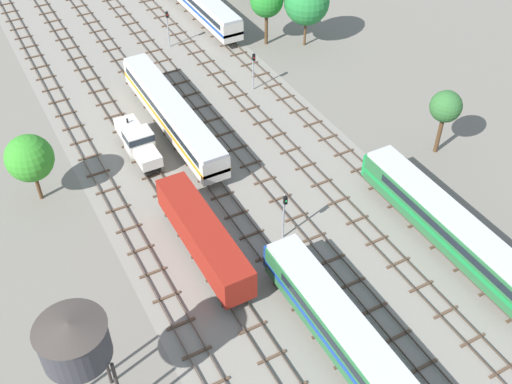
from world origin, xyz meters
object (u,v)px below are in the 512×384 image
(passenger_coach_centre_left_far, at_px, (172,113))
(passenger_coach_right_farther, at_px, (198,0))
(shunter_loco_left_midfar, at_px, (138,141))
(signal_post_near, at_px, (168,24))
(diesel_railcar_right_near, at_px, (448,225))
(diesel_railcar_centre_left_nearest, at_px, (352,343))
(signal_post_nearest, at_px, (253,66))
(freight_boxcar_left_mid, at_px, (203,235))
(water_tower, at_px, (73,340))
(signal_post_mid, at_px, (284,211))

(passenger_coach_centre_left_far, relative_size, passenger_coach_right_farther, 1.00)
(passenger_coach_centre_left_far, distance_m, passenger_coach_right_farther, 28.20)
(shunter_loco_left_midfar, relative_size, signal_post_near, 1.66)
(diesel_railcar_right_near, bearing_deg, diesel_railcar_centre_left_nearest, -157.48)
(diesel_railcar_right_near, bearing_deg, shunter_loco_left_midfar, 127.23)
(shunter_loco_left_midfar, distance_m, signal_post_nearest, 17.58)
(freight_boxcar_left_mid, relative_size, signal_post_nearest, 2.86)
(water_tower, bearing_deg, signal_post_nearest, 47.00)
(shunter_loco_left_midfar, distance_m, water_tower, 29.19)
(shunter_loco_left_midfar, distance_m, signal_post_near, 23.70)
(passenger_coach_right_farther, bearing_deg, signal_post_near, -139.26)
(diesel_railcar_centre_left_nearest, xyz_separation_m, signal_post_near, (7.09, 51.26, 0.66))
(signal_post_nearest, bearing_deg, water_tower, -133.00)
(passenger_coach_centre_left_far, bearing_deg, diesel_railcar_centre_left_nearest, -90.00)
(signal_post_mid, bearing_deg, diesel_railcar_centre_left_nearest, -99.94)
(diesel_railcar_centre_left_nearest, relative_size, signal_post_near, 4.02)
(passenger_coach_right_farther, bearing_deg, diesel_railcar_centre_left_nearest, -103.88)
(diesel_railcar_centre_left_nearest, bearing_deg, signal_post_near, 82.13)
(shunter_loco_left_midfar, bearing_deg, passenger_coach_centre_left_far, 25.30)
(diesel_railcar_right_near, bearing_deg, freight_boxcar_left_mid, 154.49)
(diesel_railcar_right_near, height_order, water_tower, water_tower)
(water_tower, xyz_separation_m, signal_post_nearest, (29.27, 31.39, -5.07))
(passenger_coach_right_farther, xyz_separation_m, signal_post_mid, (-11.81, -43.88, 0.64))
(freight_boxcar_left_mid, height_order, signal_post_mid, signal_post_mid)
(water_tower, bearing_deg, diesel_railcar_right_near, 1.18)
(diesel_railcar_centre_left_nearest, height_order, water_tower, water_tower)
(freight_boxcar_left_mid, relative_size, water_tower, 1.41)
(signal_post_near, bearing_deg, signal_post_nearest, -72.12)
(passenger_coach_centre_left_far, bearing_deg, passenger_coach_right_farther, 59.83)
(freight_boxcar_left_mid, xyz_separation_m, signal_post_near, (11.81, 36.37, 0.80))
(diesel_railcar_right_near, height_order, signal_post_near, signal_post_near)
(diesel_railcar_centre_left_nearest, height_order, passenger_coach_right_farther, same)
(shunter_loco_left_midfar, relative_size, water_tower, 0.85)
(freight_boxcar_left_mid, distance_m, signal_post_mid, 7.26)
(passenger_coach_centre_left_far, relative_size, water_tower, 2.21)
(passenger_coach_centre_left_far, xyz_separation_m, signal_post_mid, (2.36, -19.49, 0.64))
(passenger_coach_centre_left_far, relative_size, signal_post_mid, 4.31)
(water_tower, bearing_deg, diesel_railcar_centre_left_nearest, -16.66)
(water_tower, relative_size, signal_post_nearest, 2.03)
(passenger_coach_right_farther, height_order, signal_post_near, signal_post_near)
(diesel_railcar_right_near, height_order, freight_boxcar_left_mid, diesel_railcar_right_near)
(passenger_coach_centre_left_far, height_order, signal_post_nearest, signal_post_nearest)
(freight_boxcar_left_mid, distance_m, water_tower, 16.99)
(shunter_loco_left_midfar, bearing_deg, freight_boxcar_left_mid, -89.98)
(signal_post_nearest, xyz_separation_m, signal_post_mid, (-9.45, -23.13, 0.12))
(signal_post_nearest, bearing_deg, diesel_railcar_right_near, -85.60)
(shunter_loco_left_midfar, xyz_separation_m, passenger_coach_centre_left_far, (4.73, 2.23, 0.60))
(diesel_railcar_right_near, relative_size, water_tower, 2.06)
(diesel_railcar_centre_left_nearest, distance_m, passenger_coach_centre_left_far, 32.98)
(diesel_railcar_centre_left_nearest, bearing_deg, freight_boxcar_left_mid, 107.58)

